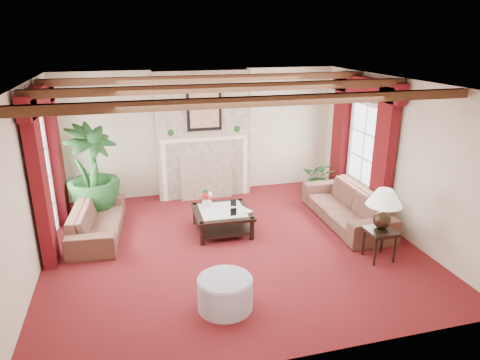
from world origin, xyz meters
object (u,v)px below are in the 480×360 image
object	(u,v)px
sofa_left	(97,215)
side_table	(379,244)
sofa_right	(347,200)
coffee_table	(222,221)
potted_palm	(94,192)
ottoman	(225,293)

from	to	relation	value
sofa_left	side_table	distance (m)	4.79
sofa_right	coffee_table	size ratio (longest dim) A/B	2.28
potted_palm	ottoman	bearing A→B (deg)	-63.34
sofa_left	potted_palm	world-z (taller)	potted_palm
sofa_right	potted_palm	size ratio (longest dim) A/B	1.12
sofa_right	side_table	world-z (taller)	sofa_right
coffee_table	potted_palm	bearing A→B (deg)	150.93
sofa_left	coffee_table	size ratio (longest dim) A/B	2.02
coffee_table	side_table	world-z (taller)	side_table
side_table	sofa_right	bearing A→B (deg)	83.09
ottoman	potted_palm	bearing A→B (deg)	116.66
potted_palm	coffee_table	world-z (taller)	potted_palm
sofa_right	ottoman	xyz separation A→B (m)	(-2.81, -2.02, -0.23)
sofa_left	potted_palm	xyz separation A→B (m)	(-0.08, 0.90, 0.12)
sofa_left	sofa_right	size ratio (longest dim) A/B	0.89
potted_palm	coffee_table	xyz separation A→B (m)	(2.24, -1.32, -0.30)
ottoman	sofa_right	bearing A→B (deg)	35.75
side_table	ottoman	bearing A→B (deg)	-166.72
sofa_left	potted_palm	bearing A→B (deg)	10.07
potted_palm	sofa_left	bearing A→B (deg)	-84.82
sofa_right	potted_palm	world-z (taller)	potted_palm
sofa_left	potted_palm	distance (m)	0.91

